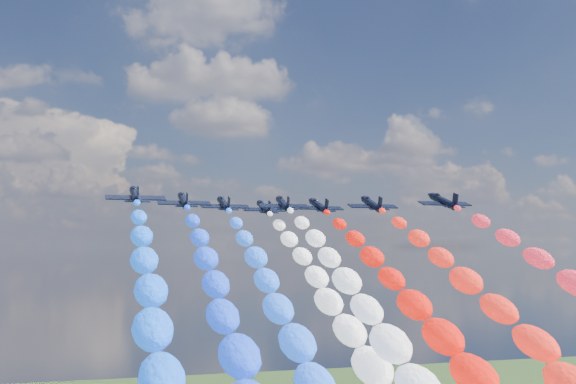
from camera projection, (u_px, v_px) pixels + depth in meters
name	position (u px, v px, depth m)	size (l,w,h in m)	color
jet_0	(135.00, 195.00, 113.56)	(9.66, 12.96, 2.85)	black
jet_1	(184.00, 201.00, 126.80)	(9.66, 12.96, 2.85)	black
jet_2	(224.00, 204.00, 137.49)	(9.66, 12.96, 2.85)	black
jet_3	(283.00, 204.00, 136.25)	(9.66, 12.96, 2.85)	black
jet_4	(264.00, 208.00, 149.30)	(9.66, 12.96, 2.85)	black
trail_4	(358.00, 369.00, 93.25)	(6.19, 108.03, 52.93)	white
jet_5	(319.00, 206.00, 143.15)	(9.66, 12.96, 2.85)	black
trail_5	(455.00, 377.00, 87.10)	(6.19, 108.03, 52.93)	red
jet_6	(372.00, 204.00, 136.88)	(9.66, 12.96, 2.85)	black
jet_7	(443.00, 201.00, 128.60)	(9.66, 12.96, 2.85)	black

